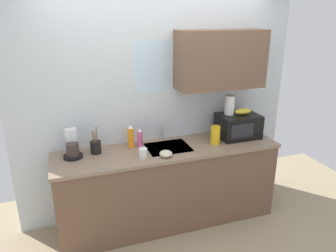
{
  "coord_description": "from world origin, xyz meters",
  "views": [
    {
      "loc": [
        -1.03,
        -2.98,
        2.26
      ],
      "look_at": [
        0.0,
        0.0,
        1.15
      ],
      "focal_mm": 34.28,
      "sensor_mm": 36.0,
      "label": 1
    }
  ],
  "objects_px": {
    "mug_white": "(143,153)",
    "utensil_crock": "(96,147)",
    "banana_bunch": "(243,111)",
    "dish_soap_bottle_orange": "(131,137)",
    "paper_towel_roll": "(230,105)",
    "microwave": "(238,126)",
    "dish_soap_bottle_pink": "(140,138)",
    "small_bowl": "(166,154)",
    "cereal_canister": "(215,135)",
    "coffee_maker": "(72,147)"
  },
  "relations": [
    {
      "from": "dish_soap_bottle_pink",
      "to": "small_bowl",
      "type": "xyz_separation_m",
      "value": [
        0.18,
        -0.34,
        -0.06
      ]
    },
    {
      "from": "cereal_canister",
      "to": "small_bowl",
      "type": "xyz_separation_m",
      "value": [
        -0.62,
        -0.15,
        -0.07
      ]
    },
    {
      "from": "utensil_crock",
      "to": "microwave",
      "type": "bearing_deg",
      "value": -2.53
    },
    {
      "from": "dish_soap_bottle_orange",
      "to": "small_bowl",
      "type": "xyz_separation_m",
      "value": [
        0.28,
        -0.35,
        -0.09
      ]
    },
    {
      "from": "mug_white",
      "to": "small_bowl",
      "type": "bearing_deg",
      "value": -15.26
    },
    {
      "from": "paper_towel_roll",
      "to": "dish_soap_bottle_pink",
      "type": "bearing_deg",
      "value": 177.65
    },
    {
      "from": "banana_bunch",
      "to": "cereal_canister",
      "type": "bearing_deg",
      "value": -165.62
    },
    {
      "from": "dish_soap_bottle_orange",
      "to": "mug_white",
      "type": "height_order",
      "value": "dish_soap_bottle_orange"
    },
    {
      "from": "dish_soap_bottle_pink",
      "to": "mug_white",
      "type": "relative_size",
      "value": 2.16
    },
    {
      "from": "microwave",
      "to": "small_bowl",
      "type": "bearing_deg",
      "value": -165.55
    },
    {
      "from": "banana_bunch",
      "to": "utensil_crock",
      "type": "bearing_deg",
      "value": 177.6
    },
    {
      "from": "banana_bunch",
      "to": "coffee_maker",
      "type": "relative_size",
      "value": 0.71
    },
    {
      "from": "utensil_crock",
      "to": "paper_towel_roll",
      "type": "bearing_deg",
      "value": -0.75
    },
    {
      "from": "dish_soap_bottle_pink",
      "to": "small_bowl",
      "type": "height_order",
      "value": "dish_soap_bottle_pink"
    },
    {
      "from": "mug_white",
      "to": "paper_towel_roll",
      "type": "bearing_deg",
      "value": 12.48
    },
    {
      "from": "paper_towel_roll",
      "to": "mug_white",
      "type": "distance_m",
      "value": 1.16
    },
    {
      "from": "banana_bunch",
      "to": "microwave",
      "type": "bearing_deg",
      "value": -178.23
    },
    {
      "from": "paper_towel_roll",
      "to": "cereal_canister",
      "type": "bearing_deg",
      "value": -147.99
    },
    {
      "from": "microwave",
      "to": "small_bowl",
      "type": "xyz_separation_m",
      "value": [
        -0.96,
        -0.25,
        -0.1
      ]
    },
    {
      "from": "banana_bunch",
      "to": "small_bowl",
      "type": "relative_size",
      "value": 1.54
    },
    {
      "from": "banana_bunch",
      "to": "cereal_canister",
      "type": "xyz_separation_m",
      "value": [
        -0.39,
        -0.1,
        -0.2
      ]
    },
    {
      "from": "microwave",
      "to": "utensil_crock",
      "type": "height_order",
      "value": "utensil_crock"
    },
    {
      "from": "paper_towel_roll",
      "to": "coffee_maker",
      "type": "xyz_separation_m",
      "value": [
        -1.75,
        0.01,
        -0.28
      ]
    },
    {
      "from": "paper_towel_roll",
      "to": "utensil_crock",
      "type": "relative_size",
      "value": 0.78
    },
    {
      "from": "coffee_maker",
      "to": "small_bowl",
      "type": "relative_size",
      "value": 2.15
    },
    {
      "from": "microwave",
      "to": "utensil_crock",
      "type": "relative_size",
      "value": 1.64
    },
    {
      "from": "paper_towel_roll",
      "to": "dish_soap_bottle_pink",
      "type": "xyz_separation_m",
      "value": [
        -1.04,
        0.04,
        -0.28
      ]
    },
    {
      "from": "mug_white",
      "to": "cereal_canister",
      "type": "bearing_deg",
      "value": 6.08
    },
    {
      "from": "microwave",
      "to": "banana_bunch",
      "type": "height_order",
      "value": "banana_bunch"
    },
    {
      "from": "microwave",
      "to": "paper_towel_roll",
      "type": "xyz_separation_m",
      "value": [
        -0.1,
        0.05,
        0.24
      ]
    },
    {
      "from": "microwave",
      "to": "paper_towel_roll",
      "type": "bearing_deg",
      "value": 152.62
    },
    {
      "from": "coffee_maker",
      "to": "dish_soap_bottle_orange",
      "type": "height_order",
      "value": "coffee_maker"
    },
    {
      "from": "microwave",
      "to": "paper_towel_roll",
      "type": "height_order",
      "value": "paper_towel_roll"
    },
    {
      "from": "microwave",
      "to": "coffee_maker",
      "type": "relative_size",
      "value": 1.64
    },
    {
      "from": "banana_bunch",
      "to": "small_bowl",
      "type": "distance_m",
      "value": 1.08
    },
    {
      "from": "mug_white",
      "to": "utensil_crock",
      "type": "xyz_separation_m",
      "value": [
        -0.43,
        0.26,
        0.02
      ]
    },
    {
      "from": "dish_soap_bottle_pink",
      "to": "banana_bunch",
      "type": "bearing_deg",
      "value": -4.45
    },
    {
      "from": "paper_towel_roll",
      "to": "small_bowl",
      "type": "distance_m",
      "value": 0.98
    },
    {
      "from": "banana_bunch",
      "to": "small_bowl",
      "type": "height_order",
      "value": "banana_bunch"
    },
    {
      "from": "dish_soap_bottle_pink",
      "to": "small_bowl",
      "type": "distance_m",
      "value": 0.39
    },
    {
      "from": "mug_white",
      "to": "dish_soap_bottle_pink",
      "type": "bearing_deg",
      "value": 81.95
    },
    {
      "from": "paper_towel_roll",
      "to": "cereal_canister",
      "type": "relative_size",
      "value": 1.09
    },
    {
      "from": "microwave",
      "to": "cereal_canister",
      "type": "relative_size",
      "value": 2.29
    },
    {
      "from": "banana_bunch",
      "to": "utensil_crock",
      "type": "distance_m",
      "value": 1.68
    },
    {
      "from": "dish_soap_bottle_pink",
      "to": "dish_soap_bottle_orange",
      "type": "xyz_separation_m",
      "value": [
        -0.1,
        0.01,
        0.02
      ]
    },
    {
      "from": "microwave",
      "to": "banana_bunch",
      "type": "xyz_separation_m",
      "value": [
        0.05,
        0.0,
        0.17
      ]
    },
    {
      "from": "paper_towel_roll",
      "to": "utensil_crock",
      "type": "xyz_separation_m",
      "value": [
        -1.52,
        0.02,
        -0.31
      ]
    },
    {
      "from": "paper_towel_roll",
      "to": "dish_soap_bottle_pink",
      "type": "height_order",
      "value": "paper_towel_roll"
    },
    {
      "from": "cereal_canister",
      "to": "mug_white",
      "type": "distance_m",
      "value": 0.85
    },
    {
      "from": "dish_soap_bottle_pink",
      "to": "utensil_crock",
      "type": "xyz_separation_m",
      "value": [
        -0.47,
        -0.02,
        -0.03
      ]
    }
  ]
}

